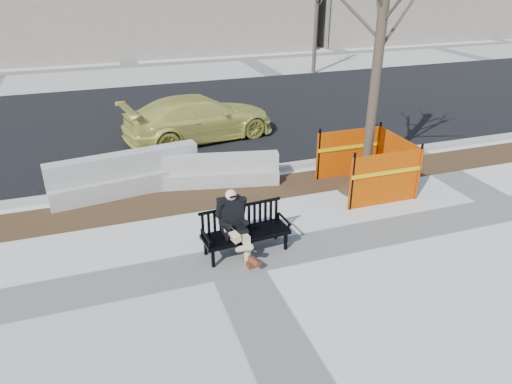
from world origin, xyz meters
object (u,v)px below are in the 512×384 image
jersey_barrier_left (128,192)px  tree_fence (363,189)px  seated_man (234,253)px  jersey_barrier_right (222,184)px  bench (246,252)px  sedan (201,139)px

jersey_barrier_left → tree_fence: bearing=-25.6°
seated_man → tree_fence: (3.64, 1.63, 0.00)m
seated_man → jersey_barrier_right: bearing=74.4°
bench → jersey_barrier_right: bearing=78.6°
tree_fence → jersey_barrier_left: tree_fence is taller
sedan → jersey_barrier_left: size_ratio=1.33×
seated_man → jersey_barrier_right: seated_man is taller
seated_man → jersey_barrier_left: (-1.59, 3.23, 0.00)m
jersey_barrier_left → jersey_barrier_right: size_ratio=1.26×
sedan → jersey_barrier_right: size_ratio=1.67×
sedan → jersey_barrier_left: sedan is taller
jersey_barrier_left → jersey_barrier_right: (2.17, -0.29, 0.00)m
sedan → jersey_barrier_left: 3.88m
jersey_barrier_left → seated_man: bearing=-72.3°
sedan → seated_man: bearing=162.5°
seated_man → jersey_barrier_right: (0.57, 2.94, 0.00)m
seated_man → sedan: size_ratio=0.28×
bench → seated_man: size_ratio=1.29×
bench → seated_man: bearing=168.5°
seated_man → sedan: bearing=77.9°
seated_man → tree_fence: size_ratio=0.19×
seated_man → sedan: sedan is taller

